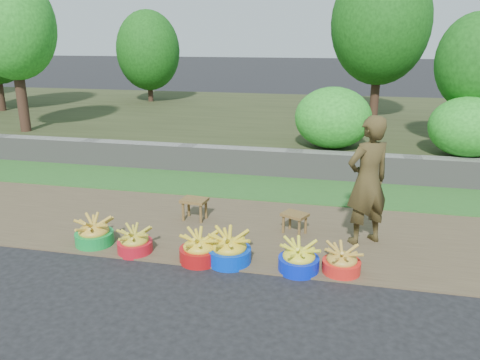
% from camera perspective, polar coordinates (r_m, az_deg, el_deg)
% --- Properties ---
extents(ground_plane, '(120.00, 120.00, 0.00)m').
position_cam_1_polar(ground_plane, '(5.69, 1.91, -11.35)').
color(ground_plane, black).
rests_on(ground_plane, ground).
extents(dirt_shoulder, '(80.00, 2.50, 0.02)m').
position_cam_1_polar(dirt_shoulder, '(6.80, 3.90, -6.35)').
color(dirt_shoulder, brown).
rests_on(dirt_shoulder, ground).
extents(grass_verge, '(80.00, 1.50, 0.04)m').
position_cam_1_polar(grass_verge, '(8.65, 5.95, -1.13)').
color(grass_verge, '#2A6023').
rests_on(grass_verge, ground).
extents(retaining_wall, '(80.00, 0.35, 0.55)m').
position_cam_1_polar(retaining_wall, '(9.39, 6.62, 1.94)').
color(retaining_wall, slate).
rests_on(retaining_wall, ground).
extents(earth_bank, '(80.00, 10.00, 0.50)m').
position_cam_1_polar(earth_bank, '(14.17, 8.81, 6.88)').
color(earth_bank, '#30371C').
rests_on(earth_bank, ground).
extents(vegetation, '(35.67, 7.99, 4.97)m').
position_cam_1_polar(vegetation, '(12.46, -0.16, 17.60)').
color(vegetation, '#332016').
rests_on(vegetation, earth_bank).
extents(basin_a, '(0.51, 0.51, 0.38)m').
position_cam_1_polar(basin_a, '(6.64, -17.35, -6.21)').
color(basin_a, '#0E8D34').
rests_on(basin_a, ground).
extents(basin_b, '(0.46, 0.46, 0.34)m').
position_cam_1_polar(basin_b, '(6.28, -12.72, -7.38)').
color(basin_b, '#B5111F').
rests_on(basin_b, ground).
extents(basin_c, '(0.51, 0.51, 0.38)m').
position_cam_1_polar(basin_c, '(5.93, -4.96, -8.36)').
color(basin_c, '#A20F10').
rests_on(basin_c, ground).
extents(basin_d, '(0.54, 0.54, 0.41)m').
position_cam_1_polar(basin_d, '(5.87, -1.31, -8.45)').
color(basin_d, '#0035CF').
rests_on(basin_d, ground).
extents(basin_e, '(0.49, 0.49, 0.37)m').
position_cam_1_polar(basin_e, '(5.72, 7.18, -9.47)').
color(basin_e, '#0520CE').
rests_on(basin_e, ground).
extents(basin_f, '(0.46, 0.46, 0.34)m').
position_cam_1_polar(basin_f, '(5.76, 12.29, -9.70)').
color(basin_f, red).
rests_on(basin_f, ground).
extents(stool_left, '(0.41, 0.33, 0.34)m').
position_cam_1_polar(stool_left, '(7.15, -5.58, -2.82)').
color(stool_left, brown).
rests_on(stool_left, dirt_shoulder).
extents(stool_right, '(0.42, 0.38, 0.30)m').
position_cam_1_polar(stool_right, '(6.68, 6.69, -4.55)').
color(stool_right, brown).
rests_on(stool_right, dirt_shoulder).
extents(vendor_woman, '(0.76, 0.71, 1.74)m').
position_cam_1_polar(vendor_woman, '(6.38, 15.30, -0.10)').
color(vendor_woman, black).
rests_on(vendor_woman, dirt_shoulder).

